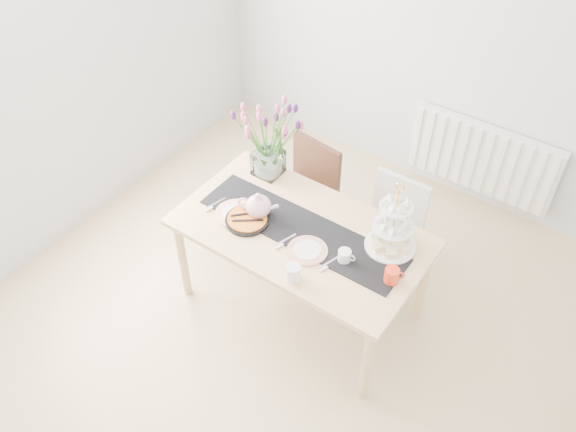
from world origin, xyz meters
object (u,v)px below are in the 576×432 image
Objects in this scene: cake_stand at (392,232)px; cream_jug at (344,256)px; mug_white at (293,273)px; tulip_vase at (267,130)px; chair_brown at (306,188)px; teapot at (258,206)px; radiator at (482,158)px; tart_tin at (247,220)px; dining_table at (301,239)px; chair_white at (391,224)px; mug_orange at (392,276)px; plate_right at (307,251)px; plate_left at (236,214)px.

cream_jug is (-0.17, -0.26, -0.09)m from cake_stand.
tulip_vase is at bearing 162.72° from mug_white.
teapot is (0.05, -0.64, 0.33)m from chair_brown.
radiator is 4.18× the size of tart_tin.
cake_stand reaches higher than cream_jug.
chair_white reaches higher than dining_table.
radiator is at bearing 74.78° from cream_jug.
tulip_vase reaches higher than cake_stand.
tulip_vase is 2.32× the size of tart_tin.
chair_brown is 1.30× the size of tulip_vase.
mug_orange is at bearing -5.70° from cream_jug.
cream_jug is at bearing -10.43° from dining_table.
cream_jug is (0.36, -0.07, 0.12)m from dining_table.
cream_jug is (0.71, -0.66, 0.29)m from chair_brown.
dining_table is 0.38m from cream_jug.
plate_right is at bearing -140.87° from cake_stand.
plate_left is (-0.10, 0.01, -0.01)m from tart_tin.
tart_tin is 2.78× the size of mug_orange.
tulip_vase reaches higher than plate_left.
dining_table is 15.49× the size of mug_orange.
chair_brown reaches higher than cream_jug.
chair_white is at bearing 62.79° from dining_table.
dining_table is at bearing -160.12° from cake_stand.
cake_stand reaches higher than plate_left.
teapot reaches higher than mug_orange.
mug_orange is 0.41× the size of plate_right.
tart_tin is at bearing -157.59° from dining_table.
teapot is (-0.30, -0.05, 0.16)m from dining_table.
tulip_vase is 8.29× the size of cream_jug.
cream_jug is (0.87, -0.41, -0.33)m from tulip_vase.
plate_left is (0.08, -0.47, -0.36)m from tulip_vase.
cream_jug reaches higher than plate_right.
chair_brown is at bearing 83.86° from plate_left.
mug_orange reaches higher than plate_left.
chair_brown reaches higher than dining_table.
plate_left is 1.08× the size of plate_right.
cake_stand is 1.75× the size of teapot.
plate_right is (-0.40, -0.32, -0.13)m from cake_stand.
teapot is 0.45m from plate_right.
chair_brown is at bearing 123.93° from plate_right.
tulip_vase is 2.44× the size of plate_left.
tart_tin reaches higher than radiator.
cream_jug is 0.34m from mug_white.
tulip_vase is 2.51× the size of teapot.
chair_brown is at bearing 58.04° from tulip_vase.
tulip_vase is at bearing 126.38° from mug_orange.
tulip_vase is (-1.08, -1.41, 0.67)m from radiator.
plate_right is (-0.43, -1.89, 0.31)m from radiator.
tart_tin is at bearing -125.97° from teapot.
radiator is 2.15m from plate_left.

